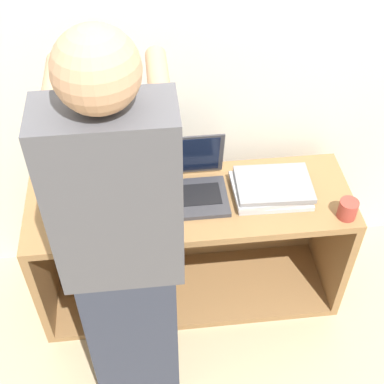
% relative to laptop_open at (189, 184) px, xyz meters
% --- Properties ---
extents(ground_plane, '(12.00, 12.00, 0.00)m').
position_rel_laptop_open_xyz_m(ground_plane, '(0.00, -0.28, -0.72)').
color(ground_plane, tan).
extents(wall_back, '(8.00, 0.05, 2.40)m').
position_rel_laptop_open_xyz_m(wall_back, '(0.00, 0.29, 0.48)').
color(wall_back, beige).
rests_on(wall_back, ground_plane).
extents(cart, '(1.43, 0.47, 0.67)m').
position_rel_laptop_open_xyz_m(cart, '(0.00, 0.02, -0.38)').
color(cart, olive).
rests_on(cart, ground_plane).
extents(laptop_open, '(0.32, 0.29, 0.25)m').
position_rel_laptop_open_xyz_m(laptop_open, '(0.00, 0.00, 0.00)').
color(laptop_open, '#333338').
rests_on(laptop_open, cart).
extents(laptop_stack_left, '(0.35, 0.26, 0.16)m').
position_rel_laptop_open_xyz_m(laptop_stack_left, '(-0.36, -0.04, 0.03)').
color(laptop_stack_left, gray).
rests_on(laptop_stack_left, cart).
extents(laptop_stack_right, '(0.34, 0.25, 0.07)m').
position_rel_laptop_open_xyz_m(laptop_stack_right, '(0.36, -0.05, -0.02)').
color(laptop_stack_right, '#B7B7BC').
rests_on(laptop_stack_right, cart).
extents(person, '(0.40, 0.53, 1.74)m').
position_rel_laptop_open_xyz_m(person, '(-0.28, -0.50, 0.16)').
color(person, '#2D3342').
rests_on(person, ground_plane).
extents(mug, '(0.08, 0.08, 0.08)m').
position_rel_laptop_open_xyz_m(mug, '(0.64, -0.21, -0.01)').
color(mug, '#9E382D').
rests_on(mug, cart).
extents(inventory_tag, '(0.06, 0.02, 0.01)m').
position_rel_laptop_open_xyz_m(inventory_tag, '(-0.35, -0.11, 0.11)').
color(inventory_tag, red).
rests_on(inventory_tag, laptop_stack_left).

